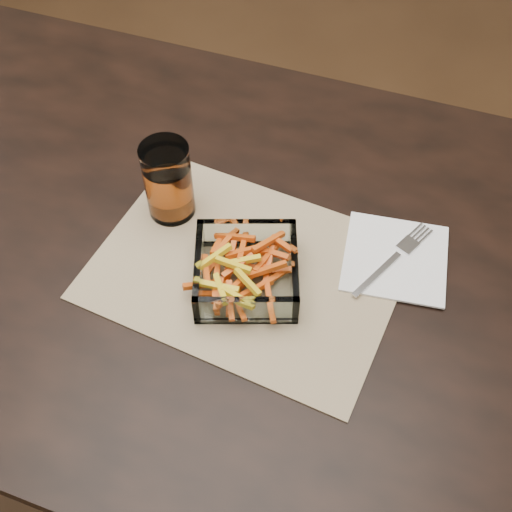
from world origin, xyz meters
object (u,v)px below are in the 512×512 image
object	(u,v)px
glass_bowl	(246,272)
tumbler	(168,183)
dining_table	(180,260)
fork	(395,257)

from	to	relation	value
glass_bowl	tumbler	xyz separation A→B (m)	(-0.16, 0.09, 0.04)
tumbler	dining_table	bearing A→B (deg)	-60.70
fork	tumbler	bearing A→B (deg)	-152.06
glass_bowl	dining_table	bearing A→B (deg)	156.99
glass_bowl	tumbler	bearing A→B (deg)	150.03
fork	glass_bowl	bearing A→B (deg)	-125.31
dining_table	tumbler	bearing A→B (deg)	119.30
fork	dining_table	bearing A→B (deg)	-146.52
tumbler	fork	world-z (taller)	tumbler
glass_bowl	fork	world-z (taller)	glass_bowl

